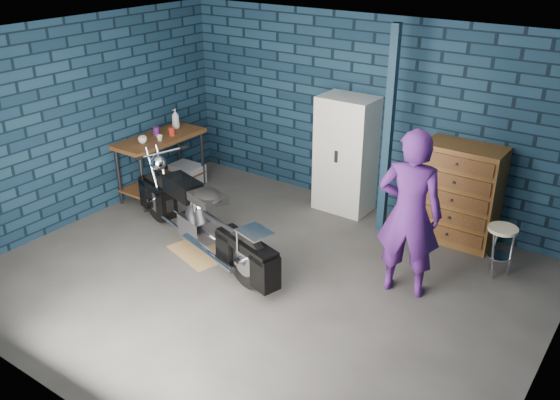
{
  "coord_description": "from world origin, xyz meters",
  "views": [
    {
      "loc": [
        3.53,
        -4.62,
        3.73
      ],
      "look_at": [
        0.05,
        0.3,
        0.92
      ],
      "focal_mm": 38.0,
      "sensor_mm": 36.0,
      "label": 1
    }
  ],
  "objects_px": {
    "storage_bin": "(187,174)",
    "locker": "(346,155)",
    "shop_stool": "(499,251)",
    "person": "(409,214)",
    "motorcycle": "(200,213)",
    "tool_chest": "(459,194)",
    "workbench": "(162,165)"
  },
  "relations": [
    {
      "from": "tool_chest",
      "to": "shop_stool",
      "type": "height_order",
      "value": "tool_chest"
    },
    {
      "from": "person",
      "to": "locker",
      "type": "xyz_separation_m",
      "value": [
        -1.59,
        1.47,
        -0.13
      ]
    },
    {
      "from": "motorcycle",
      "to": "person",
      "type": "height_order",
      "value": "person"
    },
    {
      "from": "workbench",
      "to": "person",
      "type": "bearing_deg",
      "value": -4.74
    },
    {
      "from": "storage_bin",
      "to": "tool_chest",
      "type": "distance_m",
      "value": 4.19
    },
    {
      "from": "shop_stool",
      "to": "storage_bin",
      "type": "bearing_deg",
      "value": -178.78
    },
    {
      "from": "tool_chest",
      "to": "shop_stool",
      "type": "bearing_deg",
      "value": -36.46
    },
    {
      "from": "motorcycle",
      "to": "tool_chest",
      "type": "distance_m",
      "value": 3.25
    },
    {
      "from": "motorcycle",
      "to": "locker",
      "type": "relative_size",
      "value": 1.5
    },
    {
      "from": "workbench",
      "to": "tool_chest",
      "type": "bearing_deg",
      "value": 15.26
    },
    {
      "from": "motorcycle",
      "to": "person",
      "type": "xyz_separation_m",
      "value": [
        2.41,
        0.66,
        0.41
      ]
    },
    {
      "from": "workbench",
      "to": "motorcycle",
      "type": "distance_m",
      "value": 1.95
    },
    {
      "from": "person",
      "to": "shop_stool",
      "type": "distance_m",
      "value": 1.37
    },
    {
      "from": "motorcycle",
      "to": "locker",
      "type": "bearing_deg",
      "value": 85.21
    },
    {
      "from": "person",
      "to": "locker",
      "type": "relative_size",
      "value": 1.15
    },
    {
      "from": "person",
      "to": "shop_stool",
      "type": "xyz_separation_m",
      "value": [
        0.76,
        0.94,
        -0.64
      ]
    },
    {
      "from": "person",
      "to": "tool_chest",
      "type": "distance_m",
      "value": 1.5
    },
    {
      "from": "person",
      "to": "storage_bin",
      "type": "height_order",
      "value": "person"
    },
    {
      "from": "locker",
      "to": "shop_stool",
      "type": "relative_size",
      "value": 2.68
    },
    {
      "from": "workbench",
      "to": "storage_bin",
      "type": "relative_size",
      "value": 2.83
    },
    {
      "from": "tool_chest",
      "to": "locker",
      "type": "bearing_deg",
      "value": 180.0
    },
    {
      "from": "motorcycle",
      "to": "storage_bin",
      "type": "relative_size",
      "value": 4.98
    },
    {
      "from": "tool_chest",
      "to": "storage_bin",
      "type": "bearing_deg",
      "value": -171.32
    },
    {
      "from": "workbench",
      "to": "storage_bin",
      "type": "xyz_separation_m",
      "value": [
        0.02,
        0.5,
        -0.3
      ]
    },
    {
      "from": "workbench",
      "to": "shop_stool",
      "type": "relative_size",
      "value": 2.28
    },
    {
      "from": "storage_bin",
      "to": "shop_stool",
      "type": "height_order",
      "value": "shop_stool"
    },
    {
      "from": "person",
      "to": "storage_bin",
      "type": "xyz_separation_m",
      "value": [
        -4.07,
        0.84,
        -0.79
      ]
    },
    {
      "from": "storage_bin",
      "to": "locker",
      "type": "xyz_separation_m",
      "value": [
        2.47,
        0.63,
        0.67
      ]
    },
    {
      "from": "storage_bin",
      "to": "locker",
      "type": "distance_m",
      "value": 2.64
    },
    {
      "from": "motorcycle",
      "to": "shop_stool",
      "type": "relative_size",
      "value": 4.02
    },
    {
      "from": "storage_bin",
      "to": "tool_chest",
      "type": "relative_size",
      "value": 0.38
    },
    {
      "from": "motorcycle",
      "to": "tool_chest",
      "type": "height_order",
      "value": "tool_chest"
    }
  ]
}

